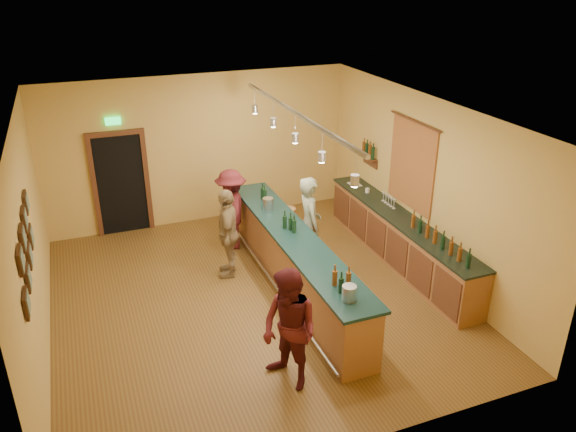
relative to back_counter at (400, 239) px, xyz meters
name	(u,v)px	position (x,y,z in m)	size (l,w,h in m)	color
floor	(253,297)	(-2.97, -0.18, -0.49)	(7.00, 7.00, 0.00)	brown
ceiling	(248,114)	(-2.97, -0.18, 2.71)	(6.50, 7.00, 0.02)	silver
wall_back	(200,150)	(-2.97, 3.32, 1.11)	(6.50, 0.02, 3.20)	#DBB552
wall_front	(351,337)	(-2.97, -3.68, 1.11)	(6.50, 0.02, 3.20)	#DBB552
wall_left	(30,246)	(-6.22, -0.18, 1.11)	(0.02, 7.00, 3.20)	#DBB552
wall_right	(424,185)	(0.28, -0.18, 1.11)	(0.02, 7.00, 3.20)	#DBB552
doorway	(121,181)	(-4.67, 3.30, 0.64)	(1.15, 0.09, 2.48)	black
tapestry	(412,165)	(0.26, 0.22, 1.36)	(0.03, 1.40, 1.60)	maroon
bottle_shelf	(369,152)	(0.20, 1.72, 1.18)	(0.17, 0.55, 0.54)	#492616
picture_grid	(27,247)	(-6.18, -0.93, 1.46)	(0.06, 2.20, 0.70)	#382111
back_counter	(400,239)	(0.00, 0.00, 0.00)	(0.60, 4.55, 1.27)	brown
tasting_bar	(294,259)	(-2.21, -0.18, 0.12)	(0.73, 5.10, 1.38)	brown
pendant_track	(295,123)	(-2.21, -0.18, 2.50)	(0.11, 4.60, 0.50)	silver
bartender	(309,223)	(-1.66, 0.46, 0.41)	(0.65, 0.43, 1.79)	gray
customer_a	(290,330)	(-3.16, -2.38, 0.38)	(0.84, 0.65, 1.73)	#59191E
customer_b	(228,233)	(-3.11, 0.75, 0.35)	(0.98, 0.41, 1.67)	#997A51
customer_c	(232,210)	(-2.76, 1.76, 0.33)	(1.06, 0.61, 1.63)	#59191E
bar_stool	(287,215)	(-1.64, 1.63, 0.08)	(0.35, 0.35, 0.71)	#AE844E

